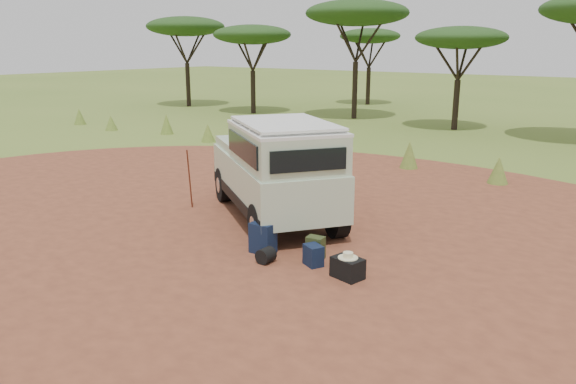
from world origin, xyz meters
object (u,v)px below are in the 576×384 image
Objects in this scene: hard_case at (348,268)px; backpack_olive at (315,248)px; backpack_navy at (263,238)px; duffel_navy at (313,255)px; safari_vehicle at (276,171)px; walking_staff at (190,179)px; backpack_black at (264,235)px.

backpack_olive is at bearing 169.15° from hard_case.
backpack_navy is at bearing -169.63° from backpack_olive.
hard_case is at bearing 17.57° from duffel_navy.
safari_vehicle is 3.09m from duffel_navy.
walking_staff is 4.71m from duffel_navy.
duffel_navy reaches higher than hard_case.
hard_case is (0.95, -0.41, -0.04)m from backpack_olive.
backpack_olive reaches higher than duffel_navy.
duffel_navy is 0.81m from hard_case.
backpack_olive reaches higher than hard_case.
safari_vehicle is 3.29× the size of walking_staff.
backpack_black is at bearing 177.39° from backpack_olive.
backpack_olive is at bearing -44.71° from walking_staff.
hard_case is at bearing -31.04° from backpack_olive.
safari_vehicle reaches higher than backpack_olive.
backpack_navy reaches higher than hard_case.
safari_vehicle is 11.26× the size of backpack_olive.
backpack_black is 2.15m from hard_case.
backpack_black reaches higher than hard_case.
duffel_navy is at bearing -0.53° from backpack_black.
walking_staff reaches higher than backpack_black.
walking_staff is 2.84× the size of backpack_black.
backpack_navy reaches higher than backpack_olive.
hard_case is (3.09, -1.96, -0.96)m from safari_vehicle.
safari_vehicle is 8.30× the size of backpack_navy.
backpack_navy is at bearing -46.70° from backpack_black.
walking_staff is at bearing -129.29° from safari_vehicle.
backpack_olive is (2.14, -1.56, -0.92)m from safari_vehicle.
backpack_olive is (1.18, 0.11, -0.05)m from backpack_black.
backpack_navy is 1.53× the size of duffel_navy.
backpack_navy is at bearing -152.23° from duffel_navy.
backpack_navy is 1.97m from hard_case.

